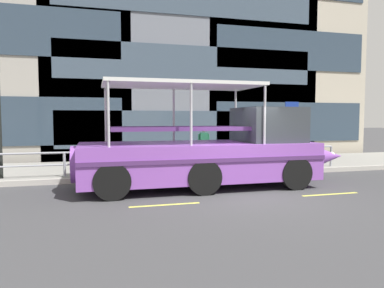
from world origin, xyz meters
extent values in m
plane|color=#3D3D3F|center=(0.00, 0.00, 0.00)|extent=(120.00, 120.00, 0.00)
cube|color=gray|center=(0.00, 5.60, 0.09)|extent=(32.00, 4.80, 0.18)
cube|color=#B2ADA3|center=(0.00, 3.11, 0.09)|extent=(32.00, 0.18, 0.18)
cube|color=#DBD64C|center=(-2.40, -0.63, 0.00)|extent=(1.80, 0.12, 0.01)
cube|color=#DBD64C|center=(2.40, -0.63, 0.00)|extent=(1.80, 0.12, 0.01)
cube|color=#3D4C5B|center=(0.74, 8.37, 1.64)|extent=(13.30, 0.06, 1.81)
cube|color=#3D4C5B|center=(0.74, 8.37, 4.93)|extent=(13.30, 0.06, 1.81)
cube|color=#2D3D4C|center=(6.49, 8.37, 1.97)|extent=(8.82, 0.06, 2.16)
cube|color=#2D3D4C|center=(6.49, 8.37, 5.90)|extent=(8.82, 0.06, 2.16)
cylinder|color=#9EA0A8|center=(-0.88, 3.45, 1.01)|extent=(12.59, 0.07, 0.07)
cylinder|color=#9EA0A8|center=(-0.88, 3.45, 0.59)|extent=(12.59, 0.06, 0.06)
cylinder|color=#9EA0A8|center=(-5.08, 3.45, 0.59)|extent=(0.09, 0.09, 0.83)
cylinder|color=#9EA0A8|center=(-2.98, 3.45, 0.59)|extent=(0.09, 0.09, 0.83)
cylinder|color=#9EA0A8|center=(-0.88, 3.45, 0.59)|extent=(0.09, 0.09, 0.83)
cylinder|color=#9EA0A8|center=(1.22, 3.45, 0.59)|extent=(0.09, 0.09, 0.83)
cylinder|color=#9EA0A8|center=(3.32, 3.45, 0.59)|extent=(0.09, 0.09, 0.83)
cylinder|color=#9EA0A8|center=(5.41, 3.45, 0.59)|extent=(0.09, 0.09, 0.83)
cylinder|color=#4C4F54|center=(3.72, 3.81, 1.50)|extent=(0.08, 0.08, 2.63)
cube|color=navy|center=(3.72, 3.76, 2.46)|extent=(0.60, 0.04, 0.76)
cube|color=white|center=(3.72, 3.74, 2.46)|extent=(0.24, 0.01, 0.36)
cube|color=purple|center=(-0.92, 1.43, 0.84)|extent=(7.28, 2.58, 1.13)
cone|color=purple|center=(3.54, 1.43, 0.84)|extent=(1.64, 1.07, 1.07)
cylinder|color=purple|center=(-4.56, 1.43, 0.84)|extent=(0.36, 1.07, 1.07)
cube|color=#4D2A62|center=(-0.92, 0.13, 0.98)|extent=(7.28, 0.04, 0.12)
sphere|color=white|center=(3.94, 1.43, 0.89)|extent=(0.22, 0.22, 0.22)
cube|color=#33383D|center=(1.44, 1.43, 1.96)|extent=(1.82, 2.16, 1.11)
cube|color=silver|center=(-1.47, 1.43, 3.19)|extent=(4.73, 2.37, 0.10)
cylinder|color=#B2B2B7|center=(0.78, 2.57, 2.27)|extent=(0.07, 0.07, 1.74)
cylinder|color=#B2B2B7|center=(0.78, 0.30, 2.27)|extent=(0.07, 0.07, 1.74)
cylinder|color=#B2B2B7|center=(-1.47, 2.57, 2.27)|extent=(0.07, 0.07, 1.74)
cylinder|color=#B2B2B7|center=(-1.47, 0.30, 2.27)|extent=(0.07, 0.07, 1.74)
cylinder|color=#B2B2B7|center=(-3.71, 2.57, 2.27)|extent=(0.07, 0.07, 1.74)
cylinder|color=#B2B2B7|center=(-3.71, 0.30, 2.27)|extent=(0.07, 0.07, 1.74)
cube|color=#4D2A62|center=(-1.47, 2.05, 1.86)|extent=(4.35, 0.28, 0.12)
cube|color=#4D2A62|center=(-1.47, 0.81, 1.86)|extent=(4.35, 0.28, 0.12)
cylinder|color=black|center=(1.81, 2.62, 0.50)|extent=(1.00, 0.28, 1.00)
cylinder|color=black|center=(1.81, 0.25, 0.50)|extent=(1.00, 0.28, 1.00)
cylinder|color=black|center=(-1.10, 2.62, 0.50)|extent=(1.00, 0.28, 1.00)
cylinder|color=black|center=(-1.10, 0.25, 0.50)|extent=(1.00, 0.28, 1.00)
cylinder|color=black|center=(-3.65, 2.62, 0.50)|extent=(1.00, 0.28, 1.00)
cylinder|color=black|center=(-3.65, 0.25, 0.50)|extent=(1.00, 0.28, 1.00)
cylinder|color=#1E2338|center=(3.22, 4.29, 0.58)|extent=(0.10, 0.10, 0.80)
cylinder|color=#1E2338|center=(3.14, 4.43, 0.58)|extent=(0.10, 0.10, 0.80)
cube|color=#236B47|center=(3.18, 4.36, 1.26)|extent=(0.30, 0.35, 0.56)
cylinder|color=#236B47|center=(3.28, 4.19, 1.23)|extent=(0.07, 0.07, 0.51)
cylinder|color=#236B47|center=(3.08, 4.53, 1.23)|extent=(0.07, 0.07, 0.51)
sphere|color=tan|center=(3.18, 4.36, 1.67)|extent=(0.22, 0.22, 0.22)
cylinder|color=#47423D|center=(0.19, 4.74, 0.59)|extent=(0.10, 0.10, 0.82)
cylinder|color=#47423D|center=(0.35, 4.73, 0.59)|extent=(0.10, 0.10, 0.82)
cube|color=#236B47|center=(0.27, 4.74, 1.29)|extent=(0.32, 0.20, 0.58)
cylinder|color=#236B47|center=(0.06, 4.75, 1.26)|extent=(0.07, 0.07, 0.52)
cylinder|color=#236B47|center=(0.47, 4.72, 1.26)|extent=(0.07, 0.07, 0.52)
sphere|color=beige|center=(0.27, 4.74, 1.72)|extent=(0.23, 0.23, 0.23)
camera|label=1|loc=(-4.07, -9.34, 2.17)|focal=33.56mm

